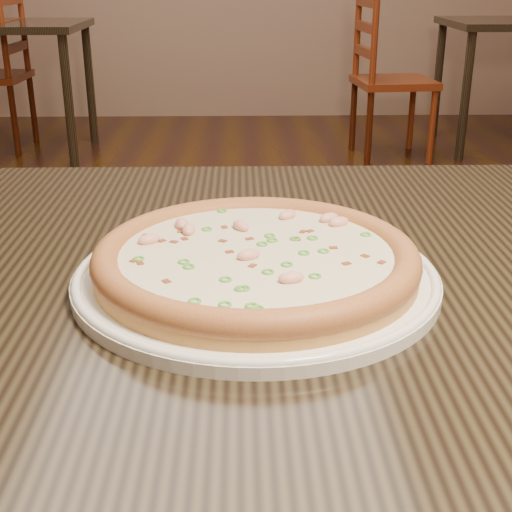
{
  "coord_description": "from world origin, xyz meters",
  "views": [
    {
      "loc": [
        0.17,
        -0.82,
        1.05
      ],
      "look_at": [
        0.19,
        -0.17,
        0.78
      ],
      "focal_mm": 50.0,
      "sensor_mm": 36.0,
      "label": 1
    }
  ],
  "objects_px": {
    "pizza": "(256,259)",
    "chair_c": "(385,81)",
    "hero_table": "(361,344)",
    "plate": "(256,276)"
  },
  "relations": [
    {
      "from": "plate",
      "to": "chair_c",
      "type": "xyz_separation_m",
      "value": [
        0.8,
        3.43,
        -0.32
      ]
    },
    {
      "from": "plate",
      "to": "pizza",
      "type": "relative_size",
      "value": 1.12
    },
    {
      "from": "pizza",
      "to": "hero_table",
      "type": "bearing_deg",
      "value": 22.51
    },
    {
      "from": "hero_table",
      "to": "plate",
      "type": "height_order",
      "value": "plate"
    },
    {
      "from": "pizza",
      "to": "chair_c",
      "type": "bearing_deg",
      "value": 76.78
    },
    {
      "from": "plate",
      "to": "pizza",
      "type": "bearing_deg",
      "value": 97.65
    },
    {
      "from": "hero_table",
      "to": "chair_c",
      "type": "xyz_separation_m",
      "value": [
        0.68,
        3.38,
        -0.21
      ]
    },
    {
      "from": "chair_c",
      "to": "pizza",
      "type": "bearing_deg",
      "value": -103.22
    },
    {
      "from": "pizza",
      "to": "chair_c",
      "type": "relative_size",
      "value": 0.34
    },
    {
      "from": "hero_table",
      "to": "chair_c",
      "type": "distance_m",
      "value": 3.45
    }
  ]
}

